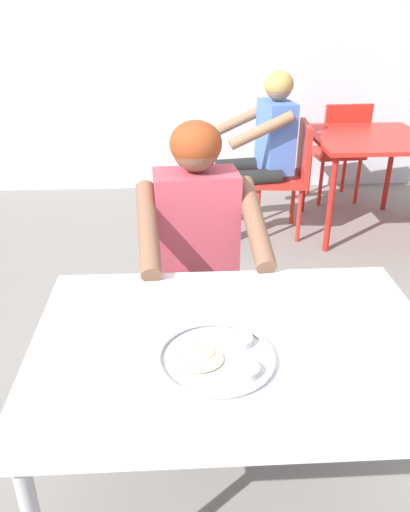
% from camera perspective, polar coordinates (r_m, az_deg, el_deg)
% --- Properties ---
extents(table_foreground, '(1.18, 0.83, 0.75)m').
position_cam_1_polar(table_foreground, '(1.53, 3.41, -11.74)').
color(table_foreground, silver).
rests_on(table_foreground, ground).
extents(thali_tray, '(0.33, 0.33, 0.03)m').
position_cam_1_polar(thali_tray, '(1.40, 1.33, -11.35)').
color(thali_tray, '#B7BABF').
rests_on(thali_tray, table_foreground).
extents(chair_foreground, '(0.43, 0.45, 0.84)m').
position_cam_1_polar(chair_foreground, '(2.36, -1.19, -1.70)').
color(chair_foreground, silver).
rests_on(chair_foreground, ground).
extents(diner_foreground, '(0.52, 0.57, 1.22)m').
position_cam_1_polar(diner_foreground, '(2.05, -0.65, 1.12)').
color(diner_foreground, '#3F3F3F').
rests_on(diner_foreground, ground).
extents(table_background_red, '(0.84, 0.89, 0.74)m').
position_cam_1_polar(table_background_red, '(4.01, 17.97, 11.57)').
color(table_background_red, red).
rests_on(table_background_red, ground).
extents(chair_red_left, '(0.42, 0.45, 0.85)m').
position_cam_1_polar(chair_red_left, '(3.84, 9.45, 9.49)').
color(chair_red_left, red).
rests_on(chair_red_left, ground).
extents(chair_red_far, '(0.45, 0.43, 0.87)m').
position_cam_1_polar(chair_red_far, '(4.59, 15.02, 11.88)').
color(chair_red_far, red).
rests_on(chair_red_far, ground).
extents(patron_background, '(0.59, 0.55, 1.20)m').
position_cam_1_polar(patron_background, '(3.77, 6.60, 12.80)').
color(patron_background, black).
rests_on(patron_background, ground).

